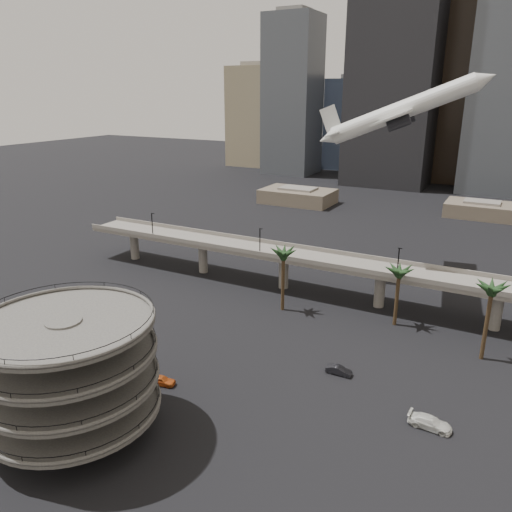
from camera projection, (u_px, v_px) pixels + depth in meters
The scene contains 10 objects.
ground at pixel (176, 446), 63.29m from camera, with size 700.00×700.00×0.00m, color black.
parking_ramp at pixel (69, 367), 62.72m from camera, with size 22.20×22.20×17.35m.
overpass at pixel (330, 265), 106.92m from camera, with size 130.00×9.30×14.70m.
palm_trees at pixel (384, 273), 90.66m from camera, with size 42.40×10.40×14.00m.
low_buildings at pixel (433, 209), 178.13m from camera, with size 135.00×27.50×6.80m.
skyline at pixel (493, 84), 223.33m from camera, with size 269.00×86.00×125.62m.
airborne_jet at pixel (400, 112), 108.19m from camera, with size 37.26×34.06×17.88m.
car_a at pixel (161, 380), 76.25m from camera, with size 1.75×4.36×1.49m, color #CA5A1C.
car_b at pixel (339, 370), 79.08m from camera, with size 1.45×4.17×1.37m, color black.
car_c at pixel (430, 422), 66.42m from camera, with size 2.32×5.71×1.66m, color white.
Camera 1 is at (33.90, -41.35, 42.80)m, focal length 35.00 mm.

